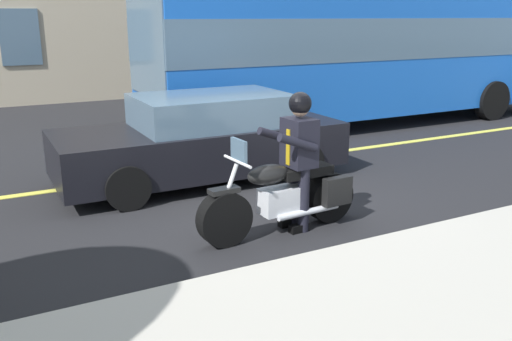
# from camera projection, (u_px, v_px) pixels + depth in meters

# --- Properties ---
(ground_plane) EXTENTS (80.00, 80.00, 0.00)m
(ground_plane) POSITION_uv_depth(u_px,v_px,m) (264.00, 203.00, 7.87)
(ground_plane) COLOR black
(lane_center_stripe) EXTENTS (60.00, 0.16, 0.01)m
(lane_center_stripe) POSITION_uv_depth(u_px,v_px,m) (210.00, 169.00, 9.57)
(lane_center_stripe) COLOR #E5DB4C
(lane_center_stripe) RESTS_ON ground_plane
(motorcycle_main) EXTENTS (2.22, 0.68, 1.26)m
(motorcycle_main) POSITION_uv_depth(u_px,v_px,m) (285.00, 197.00, 6.72)
(motorcycle_main) COLOR black
(motorcycle_main) RESTS_ON ground_plane
(rider_main) EXTENTS (0.64, 0.57, 1.74)m
(rider_main) POSITION_uv_depth(u_px,v_px,m) (298.00, 149.00, 6.66)
(rider_main) COLOR black
(rider_main) RESTS_ON ground_plane
(bus_far) EXTENTS (11.05, 2.70, 3.30)m
(bus_far) POSITION_uv_depth(u_px,v_px,m) (366.00, 47.00, 13.22)
(bus_far) COLOR blue
(bus_far) RESTS_ON ground_plane
(car_dark) EXTENTS (4.60, 1.92, 1.40)m
(car_dark) POSITION_uv_depth(u_px,v_px,m) (204.00, 139.00, 8.81)
(car_dark) COLOR black
(car_dark) RESTS_ON ground_plane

